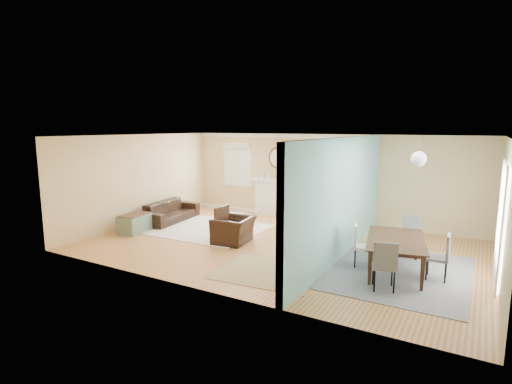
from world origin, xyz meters
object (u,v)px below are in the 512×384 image
sofa (170,211)px  dining_table (397,256)px  eames_chair (234,230)px  green_chair (310,215)px  credenza (352,220)px

sofa → dining_table: bearing=-105.7°
sofa → eames_chair: size_ratio=2.12×
eames_chair → green_chair: (1.09, 2.24, 0.05)m
sofa → credenza: (5.19, 1.15, 0.10)m
sofa → credenza: bearing=-84.5°
sofa → credenza: credenza is taller
green_chair → dining_table: bearing=-176.6°
sofa → eames_chair: eames_chair is taller
credenza → green_chair: bearing=172.7°
sofa → green_chair: bearing=-78.7°
eames_chair → credenza: size_ratio=0.66×
eames_chair → credenza: credenza is taller
eames_chair → credenza: bearing=124.7°
credenza → dining_table: (1.55, -2.19, -0.07)m
eames_chair → dining_table: (3.87, -0.11, 0.01)m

